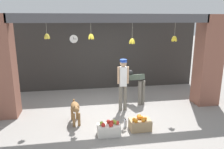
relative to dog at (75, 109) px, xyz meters
name	(u,v)px	position (x,y,z in m)	size (l,w,h in m)	color
ground_plane	(114,113)	(1.12, 0.50, -0.41)	(60.00, 60.00, 0.00)	gray
shop_back_wall	(103,53)	(1.12, 3.02, 1.01)	(7.45, 0.12, 2.84)	#2D2B28
shop_pillar_left	(1,67)	(-1.96, 0.80, 1.01)	(0.70, 0.60, 2.84)	brown
shop_pillar_right	(208,61)	(4.20, 0.80, 1.01)	(0.70, 0.60, 2.84)	brown
storefront_awning	(113,19)	(1.12, 0.62, 2.29)	(5.55, 0.26, 0.84)	#4C4C51
dog	(75,109)	(0.00, 0.00, 0.00)	(0.29, 0.81, 0.62)	olive
shopkeeper	(123,81)	(1.42, 0.66, 0.50)	(0.34, 0.26, 1.57)	#6B665B
worker_stooping	(138,83)	(2.03, 1.21, 0.27)	(0.45, 0.77, 1.03)	#6B665B
fruit_crate_oranges	(140,124)	(1.59, -0.60, -0.26)	(0.52, 0.37, 0.35)	tan
fruit_crate_apples	(109,129)	(0.78, -0.75, -0.26)	(0.54, 0.32, 0.35)	silver
water_bottle	(125,123)	(1.26, -0.41, -0.31)	(0.07, 0.07, 0.22)	silver
wall_clock	(74,39)	(0.01, 2.94, 1.57)	(0.33, 0.03, 0.33)	black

